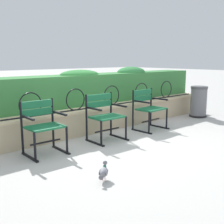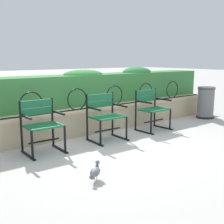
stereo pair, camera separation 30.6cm
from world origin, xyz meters
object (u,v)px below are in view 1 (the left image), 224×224
Objects in this scene: trash_bin at (199,102)px; park_chair_left at (43,125)px; park_chair_centre at (105,115)px; pigeon_near_chairs at (104,172)px; park_chair_right at (148,108)px.

park_chair_left is at bearing 179.68° from trash_bin.
park_chair_centre reaches higher than pigeon_near_chairs.
park_chair_left reaches higher than pigeon_near_chairs.
pigeon_near_chairs is 4.54m from trash_bin.
park_chair_left is at bearing 91.88° from pigeon_near_chairs.
park_chair_left and park_chair_right have the same top height.
park_chair_centre is 3.41× the size of pigeon_near_chairs.
park_chair_left is 1.07× the size of trash_bin.
park_chair_left is at bearing 179.18° from park_chair_right.
park_chair_right reaches higher than pigeon_near_chairs.
pigeon_near_chairs is (-2.38, -1.39, -0.35)m from park_chair_right.
trash_bin is at bearing 0.30° from park_chair_right.
trash_bin is (3.14, 0.03, -0.09)m from park_chair_centre.
park_chair_centre is (1.22, -0.05, 0.00)m from park_chair_left.
park_chair_left is 1.00× the size of park_chair_right.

